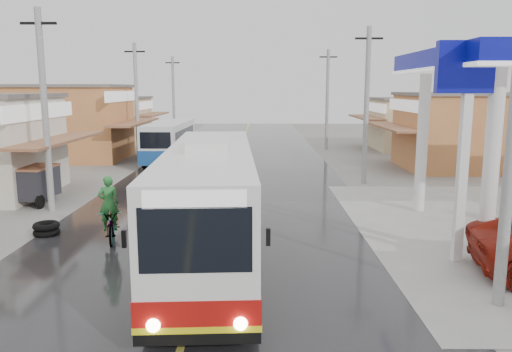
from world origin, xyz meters
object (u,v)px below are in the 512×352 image
object	(u,v)px
tricycle_near	(36,182)
cyclist	(111,220)
second_bus	(169,141)
coach_bus	(210,202)
tyre_stack	(46,229)

from	to	relation	value
tricycle_near	cyclist	bearing A→B (deg)	-43.46
cyclist	second_bus	bearing A→B (deg)	80.24
second_bus	cyclist	bearing A→B (deg)	-84.52
cyclist	coach_bus	bearing A→B (deg)	-39.36
second_bus	tricycle_near	size ratio (longest dim) A/B	3.61
cyclist	tyre_stack	bearing A→B (deg)	151.81
coach_bus	tricycle_near	xyz separation A→B (m)	(-8.21, 6.94, -0.76)
coach_bus	tricycle_near	distance (m)	10.78
cyclist	tyre_stack	size ratio (longest dim) A/B	2.49
coach_bus	cyclist	bearing A→B (deg)	151.38
tricycle_near	tyre_stack	bearing A→B (deg)	-58.58
cyclist	tyre_stack	world-z (taller)	cyclist
tricycle_near	tyre_stack	size ratio (longest dim) A/B	2.54
cyclist	tricycle_near	world-z (taller)	cyclist
coach_bus	tyre_stack	size ratio (longest dim) A/B	12.85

